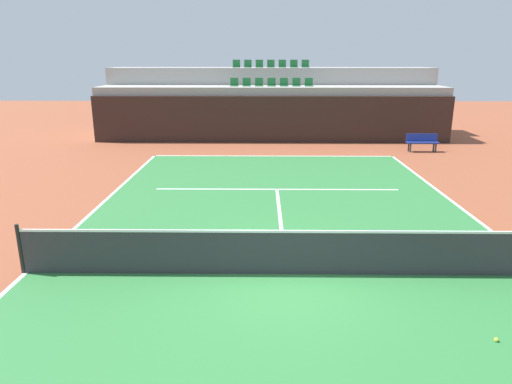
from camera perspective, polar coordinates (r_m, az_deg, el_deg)
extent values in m
plane|color=brown|center=(9.71, 3.81, -10.17)|extent=(80.00, 80.00, 0.00)
cube|color=#2D7238|center=(9.71, 3.81, -10.14)|extent=(11.00, 24.00, 0.01)
cube|color=white|center=(21.09, 2.14, 4.49)|extent=(11.00, 0.10, 0.00)
cube|color=white|center=(10.87, -26.63, -8.91)|extent=(0.10, 24.00, 0.00)
cube|color=white|center=(15.70, 2.61, 0.34)|extent=(8.26, 0.10, 0.00)
cube|color=white|center=(12.65, 3.06, -3.65)|extent=(0.10, 6.40, 0.00)
cube|color=black|center=(24.49, 1.97, 8.98)|extent=(18.85, 0.30, 2.42)
cube|color=#9E9E99|center=(25.80, 1.91, 9.83)|extent=(18.85, 2.40, 2.84)
cube|color=#9E9E99|center=(28.14, 1.82, 11.34)|extent=(18.85, 2.40, 3.79)
cube|color=#1E6633|center=(25.72, -2.73, 13.03)|extent=(0.44, 0.44, 0.04)
cube|color=#1E6633|center=(25.91, -2.71, 13.54)|extent=(0.44, 0.04, 0.40)
cube|color=#1E6633|center=(25.69, -1.18, 13.04)|extent=(0.44, 0.44, 0.04)
cube|color=#1E6633|center=(25.88, -1.16, 13.55)|extent=(0.44, 0.04, 0.40)
cube|color=#1E6633|center=(25.68, 0.38, 13.04)|extent=(0.44, 0.44, 0.04)
cube|color=#1E6633|center=(25.86, 0.38, 13.55)|extent=(0.44, 0.04, 0.40)
cube|color=#1E6633|center=(25.68, 1.94, 13.03)|extent=(0.44, 0.44, 0.04)
cube|color=#1E6633|center=(25.87, 1.93, 13.54)|extent=(0.44, 0.04, 0.40)
cube|color=#1E6633|center=(25.70, 3.49, 13.01)|extent=(0.44, 0.44, 0.04)
cube|color=#1E6633|center=(25.89, 3.48, 13.52)|extent=(0.44, 0.04, 0.40)
cube|color=#1E6633|center=(25.75, 5.05, 12.99)|extent=(0.44, 0.44, 0.04)
cube|color=#1E6633|center=(25.93, 5.03, 13.50)|extent=(0.44, 0.04, 0.40)
cube|color=#1E6633|center=(25.80, 6.59, 12.95)|extent=(0.44, 0.44, 0.04)
cube|color=#1E6633|center=(25.99, 6.56, 13.46)|extent=(0.44, 0.04, 0.40)
cube|color=#1E6633|center=(28.08, -2.46, 15.23)|extent=(0.44, 0.44, 0.04)
cube|color=#1E6633|center=(28.28, -2.44, 15.68)|extent=(0.44, 0.04, 0.40)
cube|color=#1E6633|center=(28.05, -1.02, 15.24)|extent=(0.44, 0.44, 0.04)
cube|color=#1E6633|center=(28.25, -1.01, 15.69)|extent=(0.44, 0.04, 0.40)
cube|color=#1E6633|center=(28.04, 0.42, 15.24)|extent=(0.44, 0.44, 0.04)
cube|color=#1E6633|center=(28.24, 0.42, 15.70)|extent=(0.44, 0.04, 0.40)
cube|color=#1E6633|center=(28.04, 1.86, 15.23)|extent=(0.44, 0.44, 0.04)
cube|color=#1E6633|center=(28.24, 1.85, 15.69)|extent=(0.44, 0.04, 0.40)
cube|color=#1E6633|center=(28.06, 3.29, 15.22)|extent=(0.44, 0.44, 0.04)
cube|color=#1E6633|center=(28.26, 3.28, 15.67)|extent=(0.44, 0.04, 0.40)
cube|color=#1E6633|center=(28.10, 4.73, 15.19)|extent=(0.44, 0.44, 0.04)
cube|color=#1E6633|center=(28.30, 4.71, 15.65)|extent=(0.44, 0.04, 0.40)
cube|color=#1E6633|center=(28.16, 6.16, 15.16)|extent=(0.44, 0.44, 0.04)
cube|color=#1E6633|center=(28.35, 6.14, 15.61)|extent=(0.44, 0.04, 0.40)
cylinder|color=black|center=(10.70, -27.23, -6.30)|extent=(0.08, 0.08, 1.07)
cube|color=#333338|center=(9.51, 3.86, -7.64)|extent=(10.90, 0.02, 0.92)
cube|color=white|center=(9.33, 3.92, -4.91)|extent=(10.90, 0.04, 0.05)
cube|color=navy|center=(23.42, 19.97, 5.80)|extent=(1.50, 0.40, 0.05)
cube|color=navy|center=(23.55, 19.88, 6.41)|extent=(1.50, 0.04, 0.36)
cube|color=#2D2D33|center=(23.14, 18.61, 5.21)|extent=(0.06, 0.06, 0.42)
cube|color=#2D2D33|center=(23.53, 21.41, 5.11)|extent=(0.06, 0.06, 0.42)
cube|color=#2D2D33|center=(23.40, 18.41, 5.34)|extent=(0.06, 0.06, 0.42)
cube|color=#2D2D33|center=(23.79, 21.18, 5.25)|extent=(0.06, 0.06, 0.42)
sphere|color=#CCE033|center=(8.52, 27.66, -15.92)|extent=(0.07, 0.07, 0.07)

